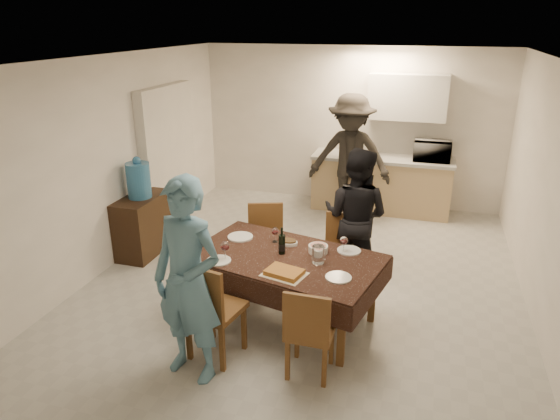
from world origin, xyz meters
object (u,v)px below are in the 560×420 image
(console, at_px, (143,225))
(savoury_tart, at_px, (284,272))
(dining_table, at_px, (285,259))
(microwave, at_px, (432,151))
(person_near, at_px, (188,282))
(water_jug, at_px, (139,180))
(person_far, at_px, (355,217))
(water_pitcher, at_px, (318,254))
(person_kitchen, at_px, (350,158))
(wine_bottle, at_px, (282,241))

(console, relative_size, savoury_tart, 2.21)
(console, bearing_deg, dining_table, -24.12)
(microwave, relative_size, person_near, 0.31)
(water_jug, height_order, person_near, person_near)
(water_jug, bearing_deg, savoury_tart, -30.49)
(microwave, xyz_separation_m, person_far, (-0.81, -2.52, -0.24))
(water_pitcher, distance_m, person_kitchen, 3.18)
(water_pitcher, bearing_deg, wine_bottle, 165.96)
(person_near, distance_m, person_kitchen, 4.23)
(water_jug, xyz_separation_m, wine_bottle, (2.23, -0.97, -0.14))
(wine_bottle, xyz_separation_m, person_near, (-0.50, -1.10, 0.04))
(person_near, bearing_deg, wine_bottle, 76.89)
(water_pitcher, xyz_separation_m, person_near, (-0.90, -1.00, 0.09))
(wine_bottle, distance_m, microwave, 3.79)
(savoury_tart, bearing_deg, wine_bottle, 109.23)
(dining_table, xyz_separation_m, person_far, (0.55, 1.05, 0.12))
(dining_table, bearing_deg, person_kitchen, 100.09)
(wine_bottle, distance_m, person_far, 1.17)
(dining_table, relative_size, person_near, 1.14)
(savoury_tart, bearing_deg, person_kitchen, 89.28)
(dining_table, xyz_separation_m, savoury_tart, (0.10, -0.38, 0.06))
(water_jug, height_order, water_pitcher, water_jug)
(savoury_tart, xyz_separation_m, microwave, (1.26, 3.95, 0.30))
(person_near, bearing_deg, person_kitchen, 91.89)
(water_pitcher, height_order, person_far, person_far)
(console, height_order, person_near, person_near)
(person_near, bearing_deg, water_jug, 141.17)
(savoury_tart, height_order, person_near, person_near)
(console, relative_size, water_pitcher, 4.72)
(person_near, bearing_deg, person_far, 73.69)
(dining_table, xyz_separation_m, microwave, (1.36, 3.57, 0.36))
(console, xyz_separation_m, person_far, (2.83, 0.03, 0.43))
(wine_bottle, xyz_separation_m, savoury_tart, (0.15, -0.43, -0.12))
(water_pitcher, xyz_separation_m, person_kitchen, (-0.21, 3.17, 0.15))
(water_pitcher, bearing_deg, savoury_tart, -127.15)
(wine_bottle, height_order, microwave, microwave)
(water_jug, distance_m, person_kitchen, 3.20)
(water_pitcher, bearing_deg, dining_table, 171.87)
(person_kitchen, bearing_deg, water_jug, -139.05)
(water_pitcher, xyz_separation_m, microwave, (1.01, 3.62, 0.24))
(savoury_tart, distance_m, person_far, 1.50)
(water_pitcher, relative_size, microwave, 0.32)
(person_far, distance_m, person_kitchen, 2.11)
(dining_table, xyz_separation_m, wine_bottle, (-0.05, 0.05, 0.18))
(dining_table, distance_m, water_pitcher, 0.38)
(water_jug, bearing_deg, person_kitchen, 40.95)
(console, bearing_deg, savoury_tart, -30.49)
(wine_bottle, bearing_deg, water_pitcher, -14.04)
(water_jug, bearing_deg, person_far, 0.64)
(console, distance_m, person_kitchen, 3.26)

